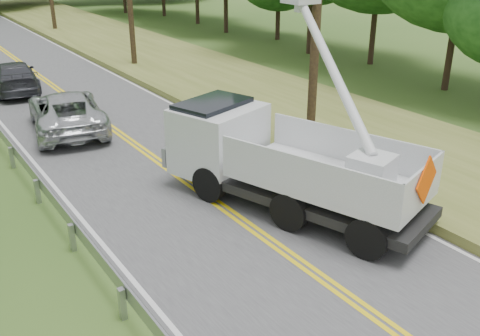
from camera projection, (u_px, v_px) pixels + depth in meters
road at (121, 135)px, 20.20m from camera, size 7.20×96.00×0.03m
guardrail at (0, 135)px, 18.60m from camera, size 0.18×48.00×0.77m
tall_grass_verge at (271, 101)px, 23.80m from camera, size 7.00×96.00×0.30m
bucket_truck at (266, 142)px, 14.95m from camera, size 5.42×7.63×7.04m
suv_silver at (67, 111)px, 20.36m from camera, size 3.45×5.79×1.51m
suv_darkgrey at (14, 77)px, 25.53m from camera, size 2.60×5.09×1.41m
yard_sign at (390, 157)px, 16.90m from camera, size 0.46×0.08×0.66m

